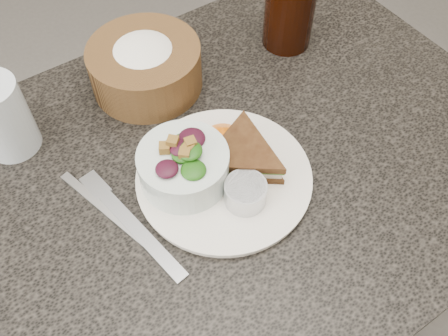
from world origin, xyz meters
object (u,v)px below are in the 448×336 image
salad_bowl (183,162)px  dressing_ramekin (245,193)px  dining_table (219,269)px  cola_glass (290,7)px  bread_basket (145,61)px  sandwich (242,156)px  water_glass (1,117)px  dinner_plate (224,177)px

salad_bowl → dressing_ramekin: (0.05, -0.08, -0.02)m
dining_table → cola_glass: 0.55m
salad_bowl → dining_table: bearing=-5.0°
salad_bowl → bread_basket: bearing=75.7°
sandwich → salad_bowl: size_ratio=1.11×
dining_table → dressing_ramekin: (-0.00, -0.08, 0.40)m
water_glass → dining_table: bearing=-42.5°
cola_glass → bread_basket: bearing=170.5°
dinner_plate → cola_glass: size_ratio=1.73×
sandwich → water_glass: water_glass is taller
dining_table → dressing_ramekin: dressing_ramekin is taller
dining_table → bread_basket: size_ratio=5.29×
sandwich → salad_bowl: (-0.09, 0.03, 0.02)m
dining_table → salad_bowl: (-0.05, 0.00, 0.42)m
dining_table → sandwich: bearing=-34.1°
dressing_ramekin → sandwich: bearing=58.9°
salad_bowl → cola_glass: (0.32, 0.17, 0.03)m
dressing_ramekin → cola_glass: (0.27, 0.25, 0.05)m
dining_table → dinner_plate: dinner_plate is taller
bread_basket → dressing_ramekin: bearing=-90.6°
cola_glass → salad_bowl: bearing=-152.6°
cola_glass → dining_table: bearing=-147.5°
dining_table → water_glass: bearing=137.5°
dressing_ramekin → dinner_plate: bearing=91.0°
dining_table → cola_glass: bearing=32.5°
bread_basket → water_glass: water_glass is taller
dining_table → dressing_ramekin: bearing=-91.4°
cola_glass → dressing_ramekin: bearing=-137.5°
sandwich → bread_basket: (-0.03, 0.24, 0.02)m
dinner_plate → dressing_ramekin: (0.00, -0.05, 0.02)m
dressing_ramekin → bread_basket: bearing=89.4°
bread_basket → water_glass: bearing=179.6°
bread_basket → dining_table: bearing=-90.3°
bread_basket → cola_glass: size_ratio=1.25×
dining_table → sandwich: (0.03, -0.02, 0.41)m
dressing_ramekin → water_glass: water_glass is taller
dressing_ramekin → cola_glass: 0.37m
salad_bowl → dressing_ramekin: bearing=-58.1°
bread_basket → water_glass: (-0.24, 0.00, 0.01)m
cola_glass → water_glass: (-0.51, 0.05, -0.01)m
dressing_ramekin → cola_glass: size_ratio=0.40×
bread_basket → cola_glass: 0.27m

